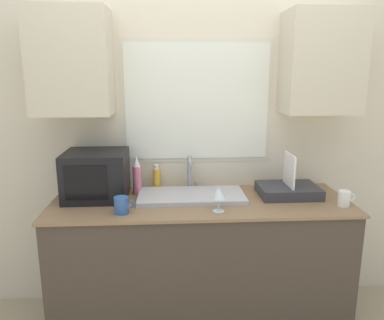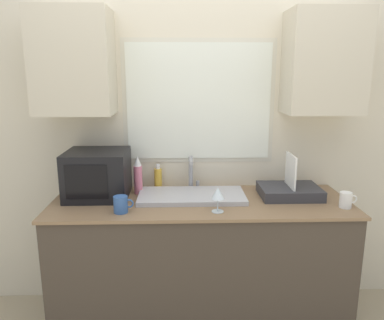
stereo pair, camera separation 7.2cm
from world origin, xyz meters
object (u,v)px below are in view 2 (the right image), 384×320
(dish_rack, at_px, (290,190))
(spray_bottle, at_px, (138,176))
(wine_glass, at_px, (218,194))
(mug_near_sink, at_px, (121,204))
(soap_bottle, at_px, (158,178))
(microwave, at_px, (98,174))
(faucet, at_px, (191,171))

(dish_rack, distance_m, spray_bottle, 1.04)
(wine_glass, bearing_deg, mug_near_sink, 179.40)
(soap_bottle, relative_size, mug_near_sink, 1.52)
(wine_glass, bearing_deg, dish_rack, 27.88)
(microwave, bearing_deg, wine_glass, -21.76)
(mug_near_sink, relative_size, wine_glass, 0.79)
(spray_bottle, bearing_deg, dish_rack, -5.45)
(microwave, height_order, dish_rack, microwave)
(wine_glass, bearing_deg, microwave, 158.24)
(faucet, height_order, mug_near_sink, faucet)
(spray_bottle, xyz_separation_m, wine_glass, (0.51, -0.37, -0.02))
(microwave, height_order, wine_glass, microwave)
(mug_near_sink, bearing_deg, soap_bottle, 67.24)
(dish_rack, relative_size, mug_near_sink, 3.31)
(faucet, xyz_separation_m, dish_rack, (0.66, -0.17, -0.10))
(faucet, xyz_separation_m, soap_bottle, (-0.24, 0.03, -0.06))
(mug_near_sink, xyz_separation_m, wine_glass, (0.58, -0.01, 0.06))
(microwave, height_order, spray_bottle, microwave)
(faucet, distance_m, wine_glass, 0.46)
(spray_bottle, relative_size, mug_near_sink, 2.20)
(microwave, xyz_separation_m, soap_bottle, (0.39, 0.16, -0.08))
(faucet, height_order, dish_rack, dish_rack)
(faucet, bearing_deg, mug_near_sink, -135.03)
(dish_rack, xyz_separation_m, soap_bottle, (-0.90, 0.20, 0.04))
(faucet, bearing_deg, spray_bottle, -169.31)
(soap_bottle, relative_size, wine_glass, 1.19)
(spray_bottle, distance_m, wine_glass, 0.63)
(dish_rack, relative_size, spray_bottle, 1.50)
(microwave, relative_size, mug_near_sink, 3.36)
(faucet, xyz_separation_m, microwave, (-0.63, -0.13, 0.01))
(microwave, xyz_separation_m, mug_near_sink, (0.20, -0.30, -0.11))
(microwave, bearing_deg, mug_near_sink, -56.96)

